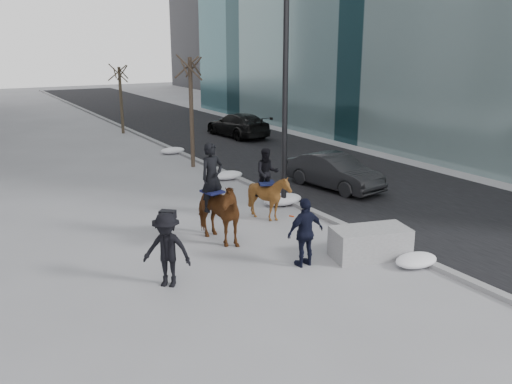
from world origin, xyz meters
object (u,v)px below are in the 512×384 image
mounted_left (215,206)px  mounted_right (269,192)px  planter (370,243)px  car_near (334,172)px

mounted_left → mounted_right: mounted_left is taller
mounted_right → planter: bearing=-80.6°
planter → mounted_right: mounted_right is taller
planter → mounted_left: mounted_left is taller
mounted_left → mounted_right: (2.33, 0.95, -0.13)m
planter → mounted_right: bearing=99.4°
planter → car_near: size_ratio=0.49×
planter → mounted_right: size_ratio=0.87×
car_near → mounted_left: (-6.43, -2.86, 0.38)m
planter → mounted_left: (-2.99, 3.02, 0.64)m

